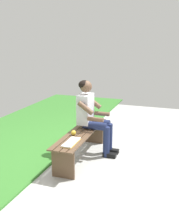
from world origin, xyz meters
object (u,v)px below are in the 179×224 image
object	(u,v)px
apple	(74,133)
book_open	(71,142)
person_seated	(92,114)
bench_near	(81,138)

from	to	relation	value
apple	book_open	distance (m)	0.34
person_seated	book_open	distance (m)	0.81
bench_near	apple	size ratio (longest dim) A/B	20.80
book_open	apple	bearing A→B (deg)	-163.91
apple	book_open	world-z (taller)	apple
person_seated	book_open	world-z (taller)	person_seated
bench_near	person_seated	world-z (taller)	person_seated
book_open	person_seated	bearing A→B (deg)	175.16
apple	book_open	xyz separation A→B (m)	(0.32, 0.10, -0.03)
person_seated	book_open	xyz separation A→B (m)	(0.78, -0.05, -0.23)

